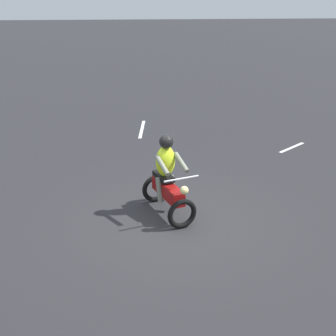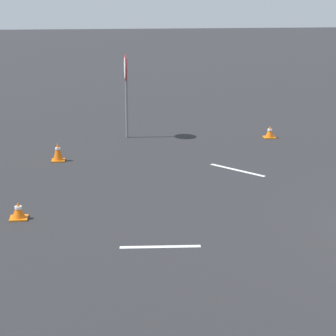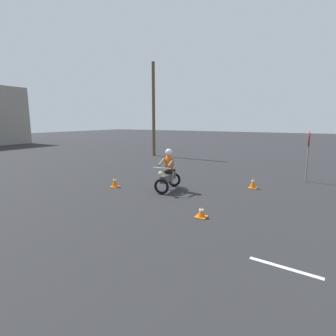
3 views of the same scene
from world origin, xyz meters
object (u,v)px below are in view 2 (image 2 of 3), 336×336
(traffic_cone_mid_center, at_px, (58,152))
(traffic_cone_near_left, at_px, (270,132))
(traffic_cone_mid_left, at_px, (18,211))
(stop_sign, at_px, (126,79))

(traffic_cone_mid_center, bearing_deg, traffic_cone_near_left, -72.12)
(traffic_cone_mid_left, bearing_deg, traffic_cone_mid_center, -7.58)
(stop_sign, bearing_deg, traffic_cone_mid_left, 160.14)
(stop_sign, distance_m, traffic_cone_mid_center, 3.32)
(traffic_cone_near_left, height_order, traffic_cone_mid_left, traffic_cone_near_left)
(traffic_cone_mid_center, distance_m, traffic_cone_mid_left, 4.15)
(stop_sign, xyz_separation_m, traffic_cone_near_left, (-0.54, -3.98, -1.47))
(stop_sign, relative_size, traffic_cone_near_left, 6.85)
(traffic_cone_near_left, xyz_separation_m, traffic_cone_mid_left, (-5.98, 6.33, -0.01))
(traffic_cone_mid_center, height_order, traffic_cone_mid_left, traffic_cone_mid_center)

